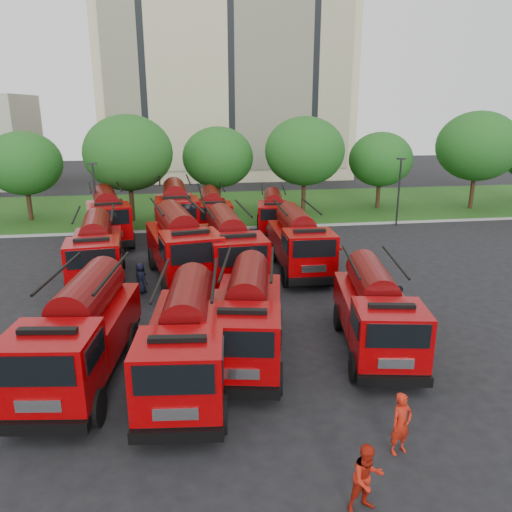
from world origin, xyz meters
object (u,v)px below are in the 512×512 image
(fire_truck_0, at_px, (80,332))
(firefighter_4, at_px, (142,293))
(fire_truck_4, at_px, (96,250))
(fire_truck_3, at_px, (375,310))
(fire_truck_2, at_px, (247,315))
(fire_truck_9, at_px, (176,210))
(fire_truck_8, at_px, (108,215))
(firefighter_5, at_px, (333,263))
(fire_truck_7, at_px, (299,241))
(fire_truck_6, at_px, (230,247))
(fire_truck_5, at_px, (181,245))
(firefighter_2, at_px, (396,329))
(fire_truck_11, at_px, (273,213))
(firefighter_1, at_px, (365,509))
(firefighter_0, at_px, (398,452))
(fire_truck_1, at_px, (187,339))
(fire_truck_10, at_px, (212,212))
(firefighter_3, at_px, (360,373))

(fire_truck_0, relative_size, firefighter_4, 4.92)
(fire_truck_4, bearing_deg, fire_truck_3, -45.16)
(fire_truck_2, height_order, fire_truck_9, fire_truck_9)
(fire_truck_8, xyz_separation_m, firefighter_5, (13.49, -7.34, -1.72))
(fire_truck_7, bearing_deg, firefighter_5, 24.31)
(fire_truck_6, xyz_separation_m, fire_truck_8, (-7.31, 9.22, -0.03))
(fire_truck_2, xyz_separation_m, fire_truck_4, (-6.57, 9.23, 0.07))
(fire_truck_5, bearing_deg, firefighter_2, -52.06)
(fire_truck_0, height_order, fire_truck_11, fire_truck_0)
(fire_truck_0, xyz_separation_m, fire_truck_9, (3.11, 19.08, 0.17))
(fire_truck_2, relative_size, firefighter_1, 4.30)
(firefighter_2, bearing_deg, firefighter_5, 18.63)
(fire_truck_11, bearing_deg, fire_truck_6, -104.19)
(fire_truck_6, height_order, firefighter_0, fire_truck_6)
(fire_truck_1, bearing_deg, fire_truck_11, 77.80)
(fire_truck_3, distance_m, fire_truck_10, 19.37)
(fire_truck_2, distance_m, firefighter_1, 7.99)
(fire_truck_6, relative_size, firefighter_4, 5.08)
(fire_truck_3, height_order, fire_truck_5, fire_truck_5)
(fire_truck_8, xyz_separation_m, firefighter_1, (8.72, -25.33, -1.72))
(fire_truck_3, distance_m, fire_truck_7, 9.57)
(fire_truck_1, height_order, firefighter_2, fire_truck_1)
(firefighter_5, bearing_deg, fire_truck_9, -45.07)
(fire_truck_3, bearing_deg, firefighter_1, -102.34)
(fire_truck_0, distance_m, fire_truck_9, 19.33)
(fire_truck_5, relative_size, firefighter_0, 4.80)
(firefighter_0, relative_size, firefighter_5, 1.14)
(fire_truck_3, xyz_separation_m, fire_truck_6, (-4.54, 8.61, 0.21))
(firefighter_3, bearing_deg, fire_truck_5, -91.93)
(firefighter_1, bearing_deg, fire_truck_3, 56.81)
(fire_truck_2, height_order, fire_truck_4, fire_truck_4)
(fire_truck_9, distance_m, firefighter_4, 11.52)
(fire_truck_9, distance_m, firefighter_5, 12.16)
(firefighter_4, bearing_deg, fire_truck_2, 171.21)
(fire_truck_5, relative_size, firefighter_4, 5.43)
(fire_truck_6, relative_size, firefighter_5, 5.13)
(fire_truck_0, height_order, firefighter_0, fire_truck_0)
(fire_truck_2, distance_m, fire_truck_10, 18.62)
(fire_truck_6, height_order, fire_truck_11, fire_truck_6)
(fire_truck_7, bearing_deg, fire_truck_9, 128.34)
(fire_truck_5, relative_size, firefighter_5, 5.49)
(fire_truck_10, bearing_deg, fire_truck_4, -125.22)
(fire_truck_9, height_order, firefighter_4, fire_truck_9)
(fire_truck_0, height_order, fire_truck_8, fire_truck_8)
(fire_truck_9, relative_size, firefighter_4, 5.31)
(fire_truck_0, xyz_separation_m, firefighter_0, (8.86, -5.19, -1.66))
(fire_truck_0, distance_m, fire_truck_1, 3.57)
(fire_truck_3, xyz_separation_m, fire_truck_5, (-7.01, 9.15, 0.29))
(firefighter_1, height_order, firefighter_3, firefighter_3)
(firefighter_5, bearing_deg, fire_truck_2, 54.95)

